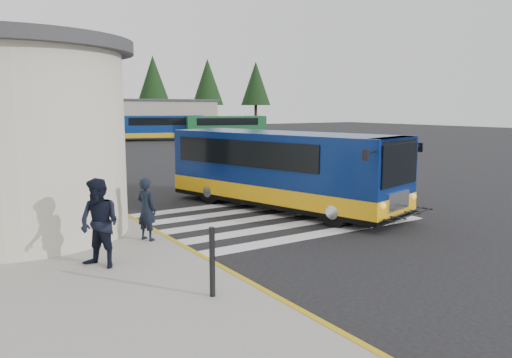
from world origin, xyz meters
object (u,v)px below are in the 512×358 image
transit_bus (283,173)px  bollard (212,262)px  pedestrian_a (147,209)px  far_bus_a (161,126)px  pedestrian_b (99,223)px  far_bus_b (225,126)px

transit_bus → bollard: bearing=-149.2°
pedestrian_a → far_bus_a: far_bus_a is taller
pedestrian_b → transit_bus: bearing=82.0°
pedestrian_b → far_bus_b: size_ratio=0.21×
bollard → far_bus_b: (21.34, 37.43, 0.61)m
transit_bus → pedestrian_b: (-6.92, -3.35, -0.16)m
pedestrian_a → bollard: 4.09m
far_bus_b → transit_bus: bearing=169.7°
pedestrian_a → far_bus_a: (15.16, 36.23, 0.48)m
bollard → far_bus_b: size_ratio=0.14×
transit_bus → far_bus_a: transit_bus is taller
pedestrian_b → bollard: bearing=-10.0°
far_bus_a → pedestrian_b: bearing=173.5°
bollard → far_bus_a: (15.54, 40.30, 0.64)m
transit_bus → pedestrian_b: transit_bus is taller
transit_bus → far_bus_a: bearing=59.1°
pedestrian_b → pedestrian_a: bearing=100.2°
pedestrian_a → bollard: size_ratio=1.26×
pedestrian_b → far_bus_a: 41.23m
bollard → transit_bus: bearing=45.9°
transit_bus → pedestrian_b: size_ratio=5.11×
far_bus_a → pedestrian_a: bearing=174.7°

